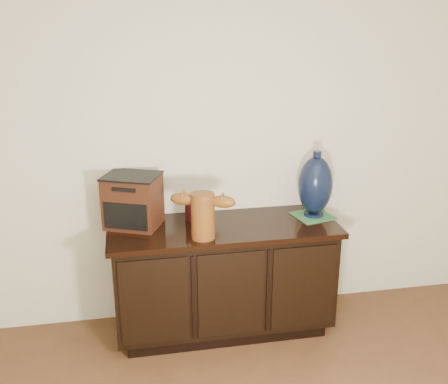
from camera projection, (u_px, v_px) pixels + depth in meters
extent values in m
plane|color=silver|center=(216.00, 132.00, 3.40)|extent=(4.50, 0.00, 4.50)
cube|color=black|center=(223.00, 322.00, 3.56)|extent=(1.29, 0.45, 0.08)
cube|color=black|center=(223.00, 275.00, 3.44)|extent=(1.40, 0.50, 0.64)
cube|color=black|center=(223.00, 228.00, 3.33)|extent=(1.46, 0.56, 0.03)
cube|color=black|center=(154.00, 302.00, 3.12)|extent=(0.41, 0.01, 0.56)
cube|color=black|center=(231.00, 295.00, 3.20)|extent=(0.41, 0.01, 0.56)
cube|color=black|center=(304.00, 288.00, 3.29)|extent=(0.41, 0.01, 0.56)
cylinder|color=brown|center=(203.00, 216.00, 3.10)|extent=(0.18, 0.18, 0.28)
cylinder|color=#431D0C|center=(203.00, 232.00, 3.13)|extent=(0.19, 0.19, 0.03)
cylinder|color=#431D0C|center=(203.00, 201.00, 3.07)|extent=(0.19, 0.19, 0.03)
ellipsoid|color=brown|center=(183.00, 199.00, 3.09)|extent=(0.17, 0.12, 0.07)
ellipsoid|color=brown|center=(223.00, 202.00, 3.04)|extent=(0.17, 0.12, 0.07)
cube|color=#39190E|center=(133.00, 201.00, 3.27)|extent=(0.40, 0.36, 0.32)
cube|color=black|center=(125.00, 217.00, 3.17)|extent=(0.26, 0.12, 0.17)
cube|color=black|center=(131.00, 176.00, 3.22)|extent=(0.41, 0.38, 0.01)
cube|color=#316D3D|center=(313.00, 216.00, 3.47)|extent=(0.28, 0.28, 0.01)
cylinder|color=black|center=(314.00, 214.00, 3.47)|extent=(0.13, 0.13, 0.02)
ellipsoid|color=black|center=(315.00, 185.00, 3.40)|extent=(0.27, 0.27, 0.38)
cylinder|color=black|center=(317.00, 154.00, 3.33)|extent=(0.05, 0.05, 0.04)
cylinder|color=#4E0D15|center=(190.00, 209.00, 3.38)|extent=(0.06, 0.06, 0.16)
cylinder|color=silver|center=(190.00, 195.00, 3.35)|extent=(0.06, 0.06, 0.03)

